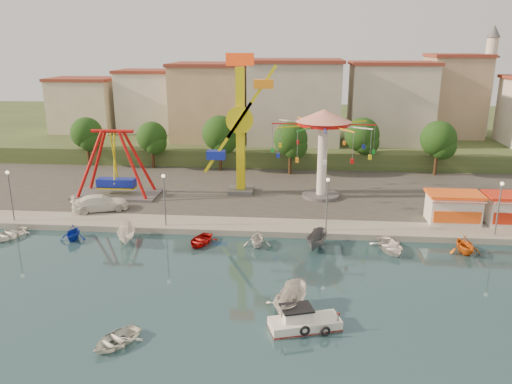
# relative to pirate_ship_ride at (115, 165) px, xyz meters

# --- Properties ---
(ground) EXTENTS (200.00, 200.00, 0.00)m
(ground) POSITION_rel_pirate_ship_ride_xyz_m (16.41, -22.36, -4.39)
(ground) COLOR #15353C
(ground) RESTS_ON ground
(quay_deck) EXTENTS (200.00, 100.00, 0.60)m
(quay_deck) POSITION_rel_pirate_ship_ride_xyz_m (16.41, 39.64, -4.09)
(quay_deck) COLOR #9E998E
(quay_deck) RESTS_ON ground
(asphalt_pad) EXTENTS (90.00, 28.00, 0.01)m
(asphalt_pad) POSITION_rel_pirate_ship_ride_xyz_m (16.41, 7.64, -3.79)
(asphalt_pad) COLOR #4C4944
(asphalt_pad) RESTS_ON quay_deck
(hill_terrace) EXTENTS (200.00, 60.00, 3.00)m
(hill_terrace) POSITION_rel_pirate_ship_ride_xyz_m (16.41, 44.64, -2.89)
(hill_terrace) COLOR #384C26
(hill_terrace) RESTS_ON ground
(pirate_ship_ride) EXTENTS (10.00, 5.00, 8.00)m
(pirate_ship_ride) POSITION_rel_pirate_ship_ride_xyz_m (0.00, 0.00, 0.00)
(pirate_ship_ride) COLOR #59595E
(pirate_ship_ride) RESTS_ON quay_deck
(kamikaze_tower) EXTENTS (5.94, 3.10, 16.50)m
(kamikaze_tower) POSITION_rel_pirate_ship_ride_xyz_m (14.94, 2.41, 4.13)
(kamikaze_tower) COLOR #59595E
(kamikaze_tower) RESTS_ON quay_deck
(wave_swinger) EXTENTS (11.60, 11.60, 10.40)m
(wave_swinger) POSITION_rel_pirate_ship_ride_xyz_m (24.32, 1.52, 3.80)
(wave_swinger) COLOR #59595E
(wave_swinger) RESTS_ON quay_deck
(booth_left) EXTENTS (5.40, 3.78, 3.08)m
(booth_left) POSITION_rel_pirate_ship_ride_xyz_m (37.40, -5.87, -2.23)
(booth_left) COLOR white
(booth_left) RESTS_ON quay_deck
(booth_mid) EXTENTS (5.40, 3.78, 3.08)m
(booth_mid) POSITION_rel_pirate_ship_ride_xyz_m (43.16, -5.87, -2.23)
(booth_mid) COLOR white
(booth_mid) RESTS_ON quay_deck
(lamp_post_0) EXTENTS (0.14, 0.14, 5.00)m
(lamp_post_0) POSITION_rel_pirate_ship_ride_xyz_m (-7.59, -9.36, -1.29)
(lamp_post_0) COLOR #59595E
(lamp_post_0) RESTS_ON quay_deck
(lamp_post_1) EXTENTS (0.14, 0.14, 5.00)m
(lamp_post_1) POSITION_rel_pirate_ship_ride_xyz_m (8.41, -9.36, -1.29)
(lamp_post_1) COLOR #59595E
(lamp_post_1) RESTS_ON quay_deck
(lamp_post_2) EXTENTS (0.14, 0.14, 5.00)m
(lamp_post_2) POSITION_rel_pirate_ship_ride_xyz_m (24.41, -9.36, -1.29)
(lamp_post_2) COLOR #59595E
(lamp_post_2) RESTS_ON quay_deck
(lamp_post_3) EXTENTS (0.14, 0.14, 5.00)m
(lamp_post_3) POSITION_rel_pirate_ship_ride_xyz_m (40.41, -9.36, -1.29)
(lamp_post_3) COLOR #59595E
(lamp_post_3) RESTS_ON quay_deck
(tree_0) EXTENTS (4.60, 4.60, 7.19)m
(tree_0) POSITION_rel_pirate_ship_ride_xyz_m (-9.59, 14.62, 1.08)
(tree_0) COLOR #382314
(tree_0) RESTS_ON quay_deck
(tree_1) EXTENTS (4.35, 4.35, 6.80)m
(tree_1) POSITION_rel_pirate_ship_ride_xyz_m (0.41, 13.88, 0.81)
(tree_1) COLOR #382314
(tree_1) RESTS_ON quay_deck
(tree_2) EXTENTS (5.02, 5.02, 7.85)m
(tree_2) POSITION_rel_pirate_ship_ride_xyz_m (10.41, 13.45, 1.52)
(tree_2) COLOR #382314
(tree_2) RESTS_ON quay_deck
(tree_3) EXTENTS (4.68, 4.68, 7.32)m
(tree_3) POSITION_rel_pirate_ship_ride_xyz_m (20.41, 12.01, 1.16)
(tree_3) COLOR #382314
(tree_3) RESTS_ON quay_deck
(tree_4) EXTENTS (4.86, 4.86, 7.60)m
(tree_4) POSITION_rel_pirate_ship_ride_xyz_m (30.41, 15.00, 1.35)
(tree_4) COLOR #382314
(tree_4) RESTS_ON quay_deck
(tree_5) EXTENTS (4.83, 4.83, 7.54)m
(tree_5) POSITION_rel_pirate_ship_ride_xyz_m (40.41, 13.18, 1.31)
(tree_5) COLOR #382314
(tree_5) RESTS_ON quay_deck
(building_0) EXTENTS (9.26, 9.53, 11.87)m
(building_0) POSITION_rel_pirate_ship_ride_xyz_m (-16.96, 23.71, 4.54)
(building_0) COLOR beige
(building_0) RESTS_ON hill_terrace
(building_1) EXTENTS (12.33, 9.01, 8.63)m
(building_1) POSITION_rel_pirate_ship_ride_xyz_m (-4.91, 29.03, 2.92)
(building_1) COLOR silver
(building_1) RESTS_ON hill_terrace
(building_2) EXTENTS (11.95, 9.28, 11.23)m
(building_2) POSITION_rel_pirate_ship_ride_xyz_m (8.23, 29.60, 4.22)
(building_2) COLOR tan
(building_2) RESTS_ON hill_terrace
(building_3) EXTENTS (12.59, 10.50, 9.20)m
(building_3) POSITION_rel_pirate_ship_ride_xyz_m (22.02, 26.44, 3.20)
(building_3) COLOR beige
(building_3) RESTS_ON hill_terrace
(building_4) EXTENTS (10.75, 9.23, 9.24)m
(building_4) POSITION_rel_pirate_ship_ride_xyz_m (35.48, 29.85, 3.22)
(building_4) COLOR beige
(building_4) RESTS_ON hill_terrace
(building_5) EXTENTS (12.77, 10.96, 11.21)m
(building_5) POSITION_rel_pirate_ship_ride_xyz_m (48.78, 27.97, 4.21)
(building_5) COLOR tan
(building_5) RESTS_ON hill_terrace
(minaret) EXTENTS (2.80, 2.80, 18.00)m
(minaret) POSITION_rel_pirate_ship_ride_xyz_m (52.41, 31.64, 8.15)
(minaret) COLOR silver
(minaret) RESTS_ON hill_terrace
(cabin_motorboat) EXTENTS (4.99, 3.09, 1.65)m
(cabin_motorboat) POSITION_rel_pirate_ship_ride_xyz_m (22.14, -26.26, -3.95)
(cabin_motorboat) COLOR white
(cabin_motorboat) RESTS_ON ground
(rowboat_a) EXTENTS (3.12, 3.93, 0.73)m
(rowboat_a) POSITION_rel_pirate_ship_ride_xyz_m (20.93, -24.20, -4.03)
(rowboat_a) COLOR silver
(rowboat_a) RESTS_ON ground
(rowboat_b) EXTENTS (3.87, 4.23, 0.72)m
(rowboat_b) POSITION_rel_pirate_ship_ride_xyz_m (10.40, -29.12, -4.04)
(rowboat_b) COLOR white
(rowboat_b) RESTS_ON ground
(skiff) EXTENTS (2.96, 5.04, 1.83)m
(skiff) POSITION_rel_pirate_ship_ride_xyz_m (21.27, -24.43, -3.48)
(skiff) COLOR silver
(skiff) RESTS_ON ground
(van) EXTENTS (6.39, 4.46, 1.72)m
(van) POSITION_rel_pirate_ship_ride_xyz_m (0.14, -5.52, -2.93)
(van) COLOR white
(van) RESTS_ON quay_deck
(moored_boat_0) EXTENTS (3.59, 4.40, 0.80)m
(moored_boat_0) POSITION_rel_pirate_ship_ride_xyz_m (-6.34, -12.56, -4.00)
(moored_boat_0) COLOR white
(moored_boat_0) RESTS_ON ground
(moored_boat_1) EXTENTS (2.76, 3.10, 1.48)m
(moored_boat_1) POSITION_rel_pirate_ship_ride_xyz_m (0.15, -12.56, -3.65)
(moored_boat_1) COLOR #1330AD
(moored_boat_1) RESTS_ON ground
(moored_boat_2) EXTENTS (2.46, 4.36, 1.59)m
(moored_boat_2) POSITION_rel_pirate_ship_ride_xyz_m (5.45, -12.56, -3.60)
(moored_boat_2) COLOR white
(moored_boat_2) RESTS_ON ground
(moored_boat_3) EXTENTS (3.36, 4.07, 0.73)m
(moored_boat_3) POSITION_rel_pirate_ship_ride_xyz_m (12.53, -12.56, -4.03)
(moored_boat_3) COLOR #AB0E0D
(moored_boat_3) RESTS_ON ground
(moored_boat_4) EXTENTS (2.71, 3.08, 1.55)m
(moored_boat_4) POSITION_rel_pirate_ship_ride_xyz_m (17.93, -12.56, -3.62)
(moored_boat_4) COLOR silver
(moored_boat_4) RESTS_ON ground
(moored_boat_5) EXTENTS (2.60, 4.28, 1.55)m
(moored_boat_5) POSITION_rel_pirate_ship_ride_xyz_m (23.44, -12.56, -3.62)
(moored_boat_5) COLOR #5C5D62
(moored_boat_5) RESTS_ON ground
(moored_boat_6) EXTENTS (3.78, 4.69, 0.86)m
(moored_boat_6) POSITION_rel_pirate_ship_ride_xyz_m (30.10, -12.56, -3.96)
(moored_boat_6) COLOR white
(moored_boat_6) RESTS_ON ground
(moored_boat_7) EXTENTS (3.13, 3.49, 1.66)m
(moored_boat_7) POSITION_rel_pirate_ship_ride_xyz_m (36.67, -12.56, -3.57)
(moored_boat_7) COLOR orange
(moored_boat_7) RESTS_ON ground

